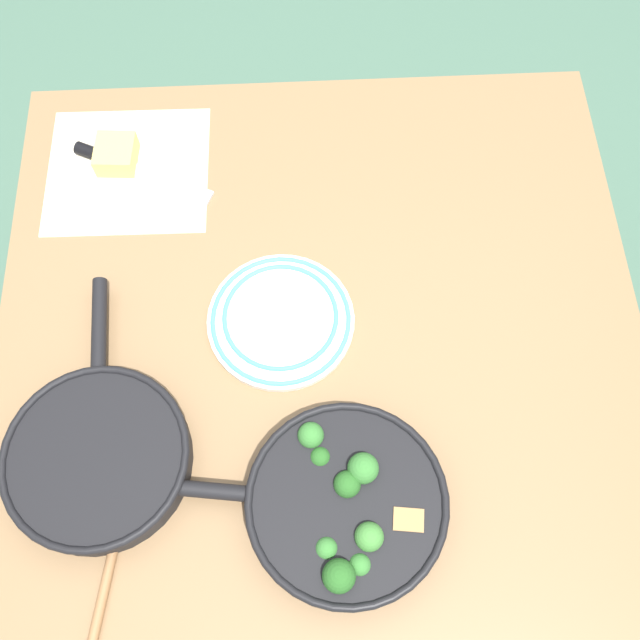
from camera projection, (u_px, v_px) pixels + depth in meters
ground_plane at (320, 438)px, 1.88m from camera, size 14.00×14.00×0.00m
dining_table_red at (320, 343)px, 1.26m from camera, size 1.07×1.04×0.76m
skillet_broccoli at (345, 504)px, 1.04m from camera, size 0.44×0.30×0.08m
skillet_eggs at (98, 456)px, 1.07m from camera, size 0.28×0.44×0.05m
wooden_spoon at (111, 561)px, 1.03m from camera, size 0.09×0.36×0.02m
parchment_sheet at (128, 170)px, 1.31m from camera, size 0.30×0.28×0.00m
grater_knife at (123, 165)px, 1.30m from camera, size 0.26×0.14×0.02m
cheese_block at (116, 154)px, 1.30m from camera, size 0.08×0.08×0.04m
dinner_plate_stack at (281, 319)px, 1.18m from camera, size 0.24×0.24×0.03m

